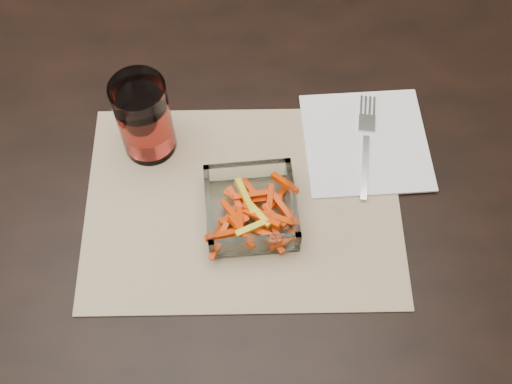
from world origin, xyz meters
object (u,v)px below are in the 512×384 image
at_px(fork, 366,142).
at_px(dining_table, 156,190).
at_px(tumbler, 145,120).
at_px(glass_bowl, 251,209).

bearing_deg(fork, dining_table, -167.85).
bearing_deg(tumbler, fork, -1.95).
height_order(dining_table, fork, fork).
relative_size(dining_table, glass_bowl, 12.23).
xyz_separation_m(tumbler, fork, (0.32, -0.01, -0.06)).
distance_m(dining_table, fork, 0.34).
height_order(dining_table, tumbler, tumbler).
relative_size(glass_bowl, fork, 0.70).
bearing_deg(fork, tumbler, -173.03).
height_order(glass_bowl, tumbler, tumbler).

